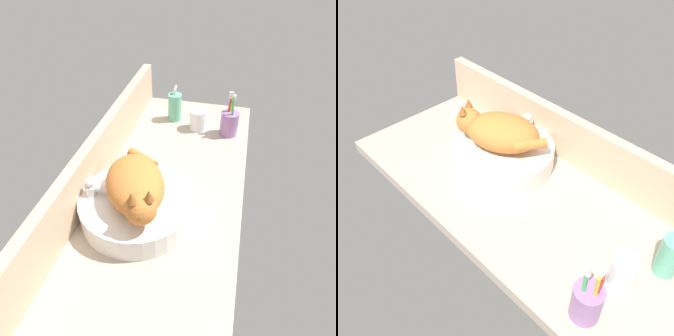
% 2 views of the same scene
% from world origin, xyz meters
% --- Properties ---
extents(ground_plane, '(1.26, 0.52, 0.04)m').
position_xyz_m(ground_plane, '(0.00, 0.00, -0.02)').
color(ground_plane, '#B2A08E').
extents(backsplash_panel, '(1.26, 0.04, 0.17)m').
position_xyz_m(backsplash_panel, '(0.00, 0.24, 0.09)').
color(backsplash_panel, '#CCAD8C').
rests_on(backsplash_panel, ground_plane).
extents(sink_basin, '(0.35, 0.35, 0.08)m').
position_xyz_m(sink_basin, '(-0.16, 0.06, 0.04)').
color(sink_basin, silver).
rests_on(sink_basin, ground_plane).
extents(cat, '(0.31, 0.26, 0.14)m').
position_xyz_m(cat, '(-0.17, 0.05, 0.14)').
color(cat, '#CC7533').
rests_on(cat, sink_basin).
extents(faucet, '(0.04, 0.12, 0.14)m').
position_xyz_m(faucet, '(-0.17, 0.18, 0.07)').
color(faucet, silver).
rests_on(faucet, ground_plane).
extents(soap_dispenser, '(0.06, 0.06, 0.16)m').
position_xyz_m(soap_dispenser, '(0.45, 0.07, 0.06)').
color(soap_dispenser, '#60B793').
rests_on(soap_dispenser, ground_plane).
extents(toothbrush_cup, '(0.07, 0.07, 0.19)m').
position_xyz_m(toothbrush_cup, '(0.38, -0.18, 0.05)').
color(toothbrush_cup, '#996BA8').
rests_on(toothbrush_cup, ground_plane).
extents(water_glass, '(0.07, 0.07, 0.09)m').
position_xyz_m(water_glass, '(0.39, -0.04, 0.04)').
color(water_glass, white).
rests_on(water_glass, ground_plane).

